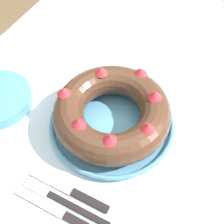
# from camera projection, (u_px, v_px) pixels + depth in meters

# --- Properties ---
(ground_plane) EXTENTS (8.00, 8.00, 0.00)m
(ground_plane) POSITION_uv_depth(u_px,v_px,m) (117.00, 220.00, 1.35)
(ground_plane) COLOR brown
(dining_table) EXTENTS (1.28, 0.97, 0.72)m
(dining_table) POSITION_uv_depth(u_px,v_px,m) (119.00, 146.00, 0.84)
(dining_table) COLOR silver
(dining_table) RESTS_ON ground_plane
(serving_dish) EXTENTS (0.31, 0.31, 0.02)m
(serving_dish) POSITION_uv_depth(u_px,v_px,m) (112.00, 123.00, 0.76)
(serving_dish) COLOR #518EB2
(serving_dish) RESTS_ON dining_table
(bundt_cake) EXTENTS (0.28, 0.28, 0.09)m
(bundt_cake) POSITION_uv_depth(u_px,v_px,m) (112.00, 112.00, 0.72)
(bundt_cake) COLOR #4C2D1E
(bundt_cake) RESTS_ON serving_dish
(fork) EXTENTS (0.02, 0.21, 0.01)m
(fork) POSITION_uv_depth(u_px,v_px,m) (60.00, 199.00, 0.66)
(fork) COLOR black
(fork) RESTS_ON dining_table
(serving_knife) EXTENTS (0.02, 0.22, 0.01)m
(serving_knife) POSITION_uv_depth(u_px,v_px,m) (66.00, 216.00, 0.64)
(serving_knife) COLOR black
(serving_knife) RESTS_ON dining_table
(cake_knife) EXTENTS (0.02, 0.19, 0.01)m
(cake_knife) POSITION_uv_depth(u_px,v_px,m) (74.00, 192.00, 0.67)
(cake_knife) COLOR black
(cake_knife) RESTS_ON dining_table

